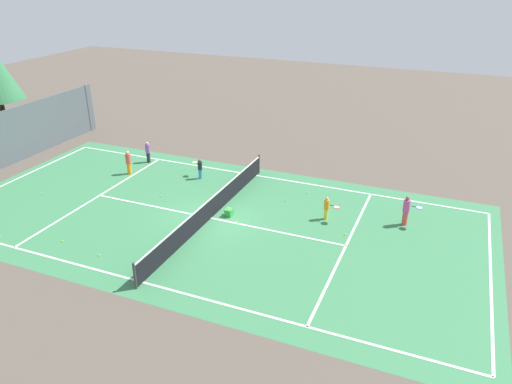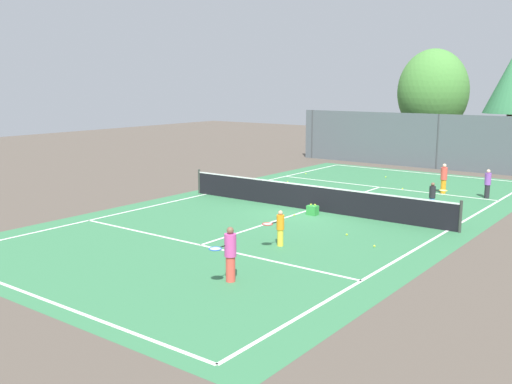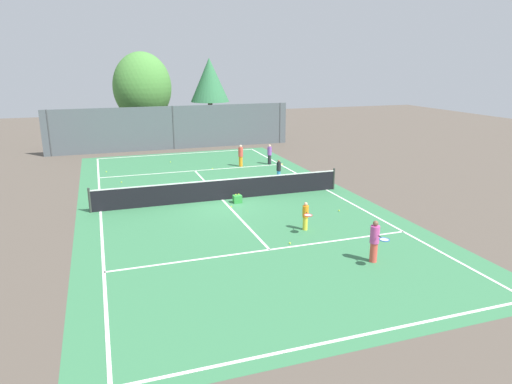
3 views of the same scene
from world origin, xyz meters
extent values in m
plane|color=brown|center=(0.00, 0.00, 0.00)|extent=(80.00, 80.00, 0.00)
cube|color=#387A4C|center=(0.00, 0.00, 0.00)|extent=(13.00, 25.00, 0.00)
cube|color=white|center=(-5.50, 0.00, 0.01)|extent=(0.10, 24.00, 0.01)
cube|color=white|center=(5.50, 0.00, 0.01)|extent=(0.10, 24.00, 0.01)
cube|color=white|center=(0.00, -12.00, 0.01)|extent=(11.00, 0.10, 0.01)
cube|color=white|center=(0.00, 12.00, 0.01)|extent=(11.00, 0.10, 0.01)
cube|color=white|center=(0.00, -6.40, 0.01)|extent=(11.00, 0.10, 0.01)
cube|color=white|center=(0.00, 6.40, 0.01)|extent=(11.00, 0.10, 0.01)
cube|color=white|center=(0.00, 0.00, 0.01)|extent=(0.10, 12.80, 0.01)
cylinder|color=#333833|center=(-5.90, 0.00, 0.55)|extent=(0.10, 0.10, 1.10)
cylinder|color=#333833|center=(5.90, 0.00, 0.55)|extent=(0.10, 0.10, 1.10)
cube|color=black|center=(0.00, 0.00, 0.47)|extent=(11.80, 0.03, 0.95)
cube|color=white|center=(0.00, 0.00, 0.97)|extent=(11.80, 0.04, 0.05)
cube|color=#515B60|center=(0.00, 14.00, 1.60)|extent=(18.00, 0.06, 3.20)
cylinder|color=#3F4447|center=(-8.50, 14.00, 1.60)|extent=(0.12, 0.12, 3.20)
cylinder|color=#3F4447|center=(0.00, 14.00, 1.60)|extent=(0.12, 0.12, 3.20)
cylinder|color=#3F4447|center=(8.50, 14.00, 1.60)|extent=(0.12, 0.12, 3.20)
cylinder|color=brown|center=(3.34, 16.10, 1.63)|extent=(0.37, 0.37, 3.26)
cone|color=#337547|center=(3.34, 16.10, 4.95)|extent=(3.03, 3.03, 3.37)
cylinder|color=brown|center=(-1.73, 17.45, 1.19)|extent=(0.43, 0.43, 2.38)
ellipsoid|color=#4C8E3D|center=(-1.73, 17.45, 4.40)|extent=(4.49, 3.89, 5.39)
cylinder|color=orange|center=(2.98, 6.70, 0.32)|extent=(0.23, 0.23, 0.63)
cylinder|color=#E54C3F|center=(2.98, 6.70, 0.91)|extent=(0.29, 0.29, 0.55)
sphere|color=beige|center=(2.98, 6.70, 1.27)|extent=(0.17, 0.17, 0.17)
cylinder|color=yellow|center=(2.01, -4.97, 0.26)|extent=(0.19, 0.19, 0.52)
cylinder|color=orange|center=(2.01, -4.97, 0.75)|extent=(0.24, 0.24, 0.46)
sphere|color=tan|center=(2.01, -4.97, 1.05)|extent=(0.14, 0.14, 0.14)
cylinder|color=black|center=(1.95, -5.23, 0.77)|extent=(0.08, 0.20, 0.03)
torus|color=red|center=(1.88, -5.47, 0.77)|extent=(0.40, 0.40, 0.03)
cylinder|color=silver|center=(1.88, -5.47, 0.77)|extent=(0.34, 0.34, 0.00)
cylinder|color=#E54C3F|center=(2.86, -8.41, 0.33)|extent=(0.24, 0.24, 0.66)
cylinder|color=#D14799|center=(2.86, -8.41, 0.95)|extent=(0.30, 0.30, 0.58)
sphere|color=brown|center=(2.86, -8.41, 1.33)|extent=(0.18, 0.18, 0.18)
cylinder|color=black|center=(2.85, -8.71, 0.98)|extent=(0.04, 0.20, 0.03)
torus|color=blue|center=(2.85, -8.96, 0.98)|extent=(0.34, 0.34, 0.03)
cylinder|color=silver|center=(2.85, -8.96, 0.98)|extent=(0.28, 0.28, 0.00)
cylinder|color=#232328|center=(4.90, 6.71, 0.30)|extent=(0.22, 0.22, 0.59)
cylinder|color=purple|center=(4.90, 6.71, 0.85)|extent=(0.27, 0.27, 0.52)
sphere|color=beige|center=(4.90, 6.71, 1.19)|extent=(0.16, 0.16, 0.16)
cylinder|color=#388CD8|center=(3.94, 2.68, 0.27)|extent=(0.20, 0.20, 0.53)
cylinder|color=#232328|center=(3.94, 2.68, 0.76)|extent=(0.24, 0.24, 0.47)
sphere|color=brown|center=(3.94, 2.68, 1.07)|extent=(0.14, 0.14, 0.14)
cylinder|color=black|center=(4.07, 2.92, 0.79)|extent=(0.13, 0.19, 0.03)
torus|color=yellow|center=(4.20, 3.13, 0.79)|extent=(0.45, 0.45, 0.03)
cylinder|color=silver|center=(4.20, 3.13, 0.79)|extent=(0.38, 0.38, 0.00)
cube|color=green|center=(0.55, -0.68, 0.18)|extent=(0.39, 0.31, 0.36)
sphere|color=#CCE533|center=(0.47, -0.68, 0.39)|extent=(0.07, 0.07, 0.07)
sphere|color=#CCE533|center=(0.62, -0.64, 0.39)|extent=(0.07, 0.07, 0.07)
sphere|color=#CCE533|center=(0.88, -6.14, 0.03)|extent=(0.07, 0.07, 0.07)
sphere|color=#CCE533|center=(1.13, 3.45, 0.03)|extent=(0.07, 0.07, 0.07)
sphere|color=#CCE533|center=(-1.02, 9.30, 0.03)|extent=(0.07, 0.07, 0.07)
sphere|color=#CCE533|center=(0.09, -1.26, 0.03)|extent=(0.07, 0.07, 0.07)
sphere|color=#CCE533|center=(1.77, 0.08, 0.03)|extent=(0.07, 0.07, 0.07)
sphere|color=#CCE533|center=(-4.64, 2.70, 0.03)|extent=(0.07, 0.07, 0.07)
sphere|color=#CCE533|center=(-0.67, 0.38, 0.03)|extent=(0.07, 0.07, 0.07)
sphere|color=#CCE533|center=(1.11, 6.51, 0.03)|extent=(0.07, 0.07, 0.07)
sphere|color=#CCE533|center=(4.39, -3.35, 0.03)|extent=(0.07, 0.07, 0.07)
sphere|color=#CCE533|center=(-5.05, 7.73, 0.03)|extent=(0.07, 0.07, 0.07)
sphere|color=#CCE533|center=(-4.34, 4.89, 0.03)|extent=(0.07, 0.07, 0.07)
sphere|color=#CCE533|center=(3.06, -2.63, 0.03)|extent=(0.07, 0.07, 0.07)
camera|label=1|loc=(-17.81, -9.73, 10.81)|focal=34.39mm
camera|label=2|loc=(11.82, -19.24, 4.93)|focal=40.78mm
camera|label=3|loc=(-5.27, -20.32, 6.29)|focal=32.36mm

